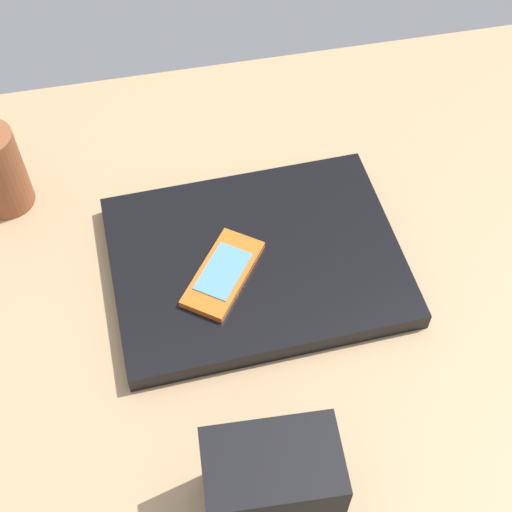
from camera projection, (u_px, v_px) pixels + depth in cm
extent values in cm
cube|color=tan|center=(280.00, 299.00, 81.45)|extent=(120.00, 80.00, 3.00)
cube|color=black|center=(256.00, 260.00, 81.37)|extent=(32.77, 25.46, 2.33)
cube|color=orange|center=(223.00, 274.00, 78.36)|extent=(10.60, 11.86, 0.82)
cube|color=#5993E0|center=(223.00, 271.00, 77.98)|extent=(7.22, 7.83, 0.14)
cube|color=black|center=(272.00, 483.00, 61.99)|extent=(11.91, 7.95, 10.86)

